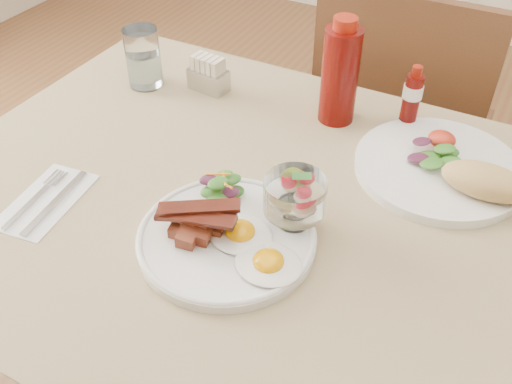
# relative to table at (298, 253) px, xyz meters

# --- Properties ---
(table) EXTENTS (1.33, 0.88, 0.75)m
(table) POSITION_rel_table_xyz_m (0.00, 0.00, 0.00)
(table) COLOR #532C1A
(table) RESTS_ON ground
(chair_far) EXTENTS (0.42, 0.42, 0.93)m
(chair_far) POSITION_rel_table_xyz_m (0.00, 0.66, -0.14)
(chair_far) COLOR #532C1A
(chair_far) RESTS_ON ground
(main_plate) EXTENTS (0.28, 0.28, 0.02)m
(main_plate) POSITION_rel_table_xyz_m (-0.08, -0.11, 0.10)
(main_plate) COLOR white
(main_plate) RESTS_ON table
(fried_eggs) EXTENTS (0.18, 0.14, 0.03)m
(fried_eggs) POSITION_rel_table_xyz_m (-0.02, -0.12, 0.11)
(fried_eggs) COLOR white
(fried_eggs) RESTS_ON main_plate
(bacon_potato_pile) EXTENTS (0.13, 0.09, 0.05)m
(bacon_potato_pile) POSITION_rel_table_xyz_m (-0.12, -0.13, 0.13)
(bacon_potato_pile) COLOR maroon
(bacon_potato_pile) RESTS_ON main_plate
(side_salad) EXTENTS (0.07, 0.07, 0.04)m
(side_salad) POSITION_rel_table_xyz_m (-0.13, -0.03, 0.12)
(side_salad) COLOR #245516
(side_salad) RESTS_ON main_plate
(fruit_cup) EXTENTS (0.10, 0.10, 0.10)m
(fruit_cup) POSITION_rel_table_xyz_m (0.00, -0.03, 0.16)
(fruit_cup) COLOR white
(fruit_cup) RESTS_ON main_plate
(second_plate) EXTENTS (0.31, 0.30, 0.08)m
(second_plate) POSITION_rel_table_xyz_m (0.19, 0.21, 0.11)
(second_plate) COLOR white
(second_plate) RESTS_ON table
(ketchup_bottle) EXTENTS (0.09, 0.09, 0.21)m
(ketchup_bottle) POSITION_rel_table_xyz_m (-0.06, 0.30, 0.19)
(ketchup_bottle) COLOR #520704
(ketchup_bottle) RESTS_ON table
(hot_sauce_bottle) EXTENTS (0.05, 0.05, 0.13)m
(hot_sauce_bottle) POSITION_rel_table_xyz_m (0.08, 0.34, 0.15)
(hot_sauce_bottle) COLOR #520704
(hot_sauce_bottle) RESTS_ON table
(sugar_caddy) EXTENTS (0.09, 0.06, 0.08)m
(sugar_caddy) POSITION_rel_table_xyz_m (-0.35, 0.28, 0.12)
(sugar_caddy) COLOR #B5B5BA
(sugar_caddy) RESTS_ON table
(water_glass) EXTENTS (0.07, 0.07, 0.13)m
(water_glass) POSITION_rel_table_xyz_m (-0.48, 0.23, 0.14)
(water_glass) COLOR white
(water_glass) RESTS_ON table
(napkin_cutlery) EXTENTS (0.12, 0.19, 0.01)m
(napkin_cutlery) POSITION_rel_table_xyz_m (-0.40, -0.17, 0.09)
(napkin_cutlery) COLOR white
(napkin_cutlery) RESTS_ON table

